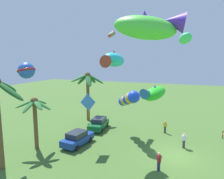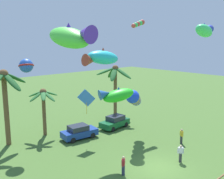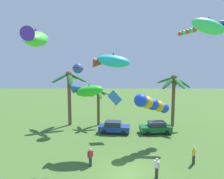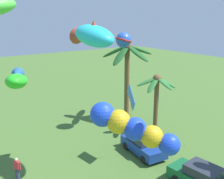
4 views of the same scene
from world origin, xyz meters
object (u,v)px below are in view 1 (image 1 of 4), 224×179
spectator_2 (165,127)px  kite_fish_1 (113,60)px  kite_ball_7 (26,70)px  kite_tube_0 (129,99)px  kite_diamond_5 (88,103)px  parked_car_0 (99,124)px  kite_fish_4 (154,93)px  parked_car_1 (77,138)px  spectator_0 (159,162)px  kite_tube_2 (112,34)px  palm_tree_2 (88,84)px  spectator_1 (184,140)px  kite_fish_3 (148,27)px  kite_fish_6 (185,38)px  palm_tree_1 (35,110)px

spectator_2 → kite_fish_1: bearing=150.1°
kite_ball_7 → kite_tube_0: bearing=-35.9°
kite_diamond_5 → spectator_2: bearing=-45.5°
parked_car_0 → kite_fish_4: bearing=-132.4°
parked_car_0 → parked_car_1: same height
parked_car_1 → kite_fish_4: bearing=-105.1°
spectator_0 → kite_fish_1: size_ratio=0.40×
parked_car_1 → kite_tube_2: 14.72m
spectator_2 → kite_fish_1: (-7.30, 4.19, 8.25)m
palm_tree_2 → kite_ball_7: bearing=-174.2°
spectator_0 → spectator_2: (9.03, 0.50, 0.00)m
parked_car_1 → kite_tube_0: kite_tube_0 is taller
palm_tree_2 → spectator_1: size_ratio=4.61×
kite_tube_0 → kite_tube_2: kite_tube_2 is taller
palm_tree_2 → parked_car_0: 6.52m
kite_diamond_5 → kite_fish_3: bearing=-131.8°
spectator_2 → kite_tube_2: (1.71, 7.82, 11.77)m
parked_car_1 → spectator_1: spectator_1 is taller
kite_fish_1 → kite_fish_6: size_ratio=1.19×
kite_fish_3 → kite_diamond_5: size_ratio=1.53×
kite_tube_2 → spectator_1: bearing=-118.1°
kite_diamond_5 → kite_fish_4: bearing=-108.5°
kite_fish_3 → spectator_0: bearing=-3.7°
palm_tree_2 → kite_fish_3: bearing=-141.5°
palm_tree_2 → spectator_1: bearing=-109.9°
parked_car_0 → spectator_2: bearing=-78.5°
palm_tree_2 → kite_fish_3: 19.54m
spectator_0 → kite_ball_7: size_ratio=0.84×
kite_fish_3 → kite_fish_4: bearing=3.7°
parked_car_0 → spectator_1: 10.84m
palm_tree_2 → kite_fish_3: size_ratio=1.79×
kite_diamond_5 → kite_tube_0: bearing=-39.9°
parked_car_0 → kite_tube_2: bearing=-8.8°
palm_tree_1 → parked_car_0: size_ratio=1.33×
spectator_1 → kite_fish_3: 14.15m
kite_tube_0 → kite_fish_6: kite_fish_6 is taller
spectator_2 → palm_tree_1: bearing=128.0°
palm_tree_2 → parked_car_0: bearing=-133.5°
palm_tree_2 → kite_tube_0: palm_tree_2 is taller
kite_fish_1 → kite_ball_7: (-4.51, 5.98, -0.86)m
spectator_0 → kite_tube_0: 8.29m
spectator_0 → kite_ball_7: bearing=104.6°
spectator_0 → kite_diamond_5: bearing=74.5°
kite_fish_1 → kite_fish_4: bearing=-115.5°
spectator_2 → kite_fish_6: kite_fish_6 is taller
spectator_2 → kite_tube_0: bearing=128.9°
palm_tree_2 → kite_ball_7: kite_ball_7 is taller
kite_diamond_5 → parked_car_1: bearing=93.8°
palm_tree_2 → spectator_2: (-1.29, -11.49, -4.80)m
parked_car_0 → parked_car_1: 5.32m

